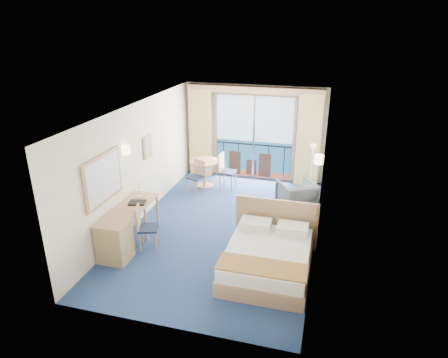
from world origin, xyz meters
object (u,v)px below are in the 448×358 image
Objects in this scene: bed at (268,257)px; floor_lamp at (312,158)px; desk_chair at (144,225)px; round_table at (205,167)px; armchair at (296,196)px; desk at (118,236)px; table_chair_b at (197,174)px; nightstand at (304,223)px; table_chair_a at (225,169)px.

bed is 3.66m from floor_lamp.
desk_chair reaches higher than round_table.
desk is (-3.14, -3.01, 0.08)m from armchair.
desk_chair is at bearing -132.08° from floor_lamp.
armchair is at bearing 85.10° from bed.
nightstand is at bearing -9.65° from table_chair_b.
floor_lamp is at bearing -140.08° from armchair.
desk_chair is (-3.06, -3.39, -0.58)m from floor_lamp.
floor_lamp is at bearing -87.51° from table_chair_a.
desk_chair is 1.12× the size of round_table.
floor_lamp is 2.93m from round_table.
desk_chair is 0.95× the size of table_chair_a.
bed reaches higher than desk.
nightstand is 3.18m from table_chair_a.
round_table is (-2.38, 3.57, 0.27)m from bed.
bed is 3.33× the size of nightstand.
floor_lamp is at bearing 81.83° from bed.
table_chair_a is (-2.34, 2.13, 0.25)m from nightstand.
desk is (-3.42, -3.82, -0.65)m from floor_lamp.
table_chair_a is (-1.81, 3.61, 0.25)m from bed.
bed is at bearing -148.90° from table_chair_a.
floor_lamp reaches higher than armchair.
table_chair_b reaches higher than round_table.
round_table is at bearing 82.09° from desk.
bed is 2.25× the size of table_chair_b.
bed is 2.39× the size of round_table.
bed reaches higher than table_chair_a.
table_chair_b reaches higher than armchair.
floor_lamp is 1.65× the size of table_chair_b.
bed is 2.40× the size of armchair.
bed is 1.36× the size of floor_lamp.
table_chair_a is at bearing 178.01° from floor_lamp.
desk_chair is at bearing -72.01° from table_chair_b.
nightstand is at bearing -127.78° from table_chair_a.
nightstand is at bearing -85.45° from desk_chair.
bed reaches higher than nightstand.
floor_lamp is at bearing 48.21° from desk.
bed is at bearing 5.69° from desk.
desk is (-3.44, -1.77, 0.15)m from nightstand.
nightstand is at bearing 72.18° from armchair.
round_table is at bearing 99.26° from table_chair_a.
nightstand is 0.61× the size of table_chair_a.
armchair is 0.57× the size of floor_lamp.
table_chair_a is (0.56, 0.05, -0.02)m from round_table.
floor_lamp reaches higher than table_chair_b.
round_table is 0.57m from table_chair_a.
desk is at bearing 12.19° from armchair.
armchair is at bearing -108.55° from floor_lamp.
nightstand is 2.20m from floor_lamp.
floor_lamp is (-0.03, 2.05, 0.80)m from nightstand.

